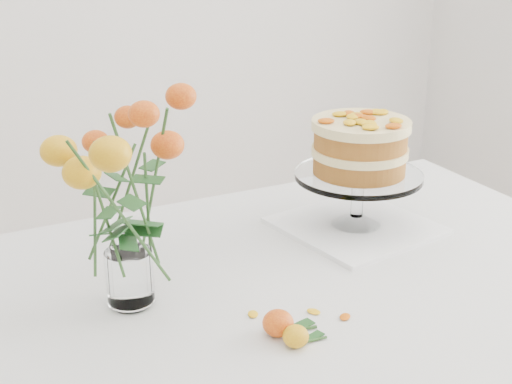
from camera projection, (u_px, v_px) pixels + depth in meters
table at (285, 314)px, 1.42m from camera, size 1.43×0.93×0.76m
napkin at (356, 226)px, 1.61m from camera, size 0.35×0.35×0.01m
cake_stand at (360, 152)px, 1.54m from camera, size 0.28×0.28×0.25m
rose_vase at (122, 175)px, 1.20m from camera, size 0.34×0.34×0.43m
loose_rose_near at (296, 336)px, 1.16m from camera, size 0.08×0.04×0.04m
loose_rose_far at (278, 323)px, 1.19m from camera, size 0.09×0.05×0.05m
stray_petal_a at (253, 314)px, 1.25m from camera, size 0.03×0.02×0.00m
stray_petal_b at (314, 312)px, 1.26m from camera, size 0.03×0.02×0.00m
stray_petal_c at (345, 317)px, 1.24m from camera, size 0.03×0.02×0.00m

